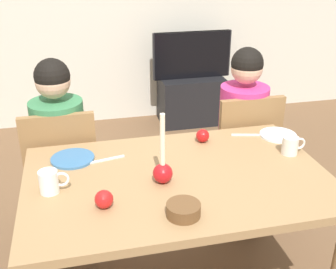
% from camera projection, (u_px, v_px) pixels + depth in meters
% --- Properties ---
extents(dining_table, '(1.40, 0.90, 0.75)m').
position_uv_depth(dining_table, '(178.00, 191.00, 1.97)').
color(dining_table, '#99754C').
rests_on(dining_table, ground).
extents(chair_left, '(0.40, 0.40, 0.90)m').
position_uv_depth(chair_left, '(63.00, 170.00, 2.46)').
color(chair_left, olive).
rests_on(chair_left, ground).
extents(chair_right, '(0.40, 0.40, 0.90)m').
position_uv_depth(chair_right, '(242.00, 150.00, 2.69)').
color(chair_right, olive).
rests_on(chair_right, ground).
extents(person_left_child, '(0.30, 0.30, 1.17)m').
position_uv_depth(person_left_child, '(62.00, 159.00, 2.46)').
color(person_left_child, '#33384C').
rests_on(person_left_child, ground).
extents(person_right_child, '(0.30, 0.30, 1.17)m').
position_uv_depth(person_right_child, '(241.00, 140.00, 2.69)').
color(person_right_child, '#33384C').
rests_on(person_right_child, ground).
extents(tv_stand, '(0.64, 0.40, 0.48)m').
position_uv_depth(tv_stand, '(191.00, 100.00, 4.33)').
color(tv_stand, black).
rests_on(tv_stand, ground).
extents(tv, '(0.79, 0.05, 0.46)m').
position_uv_depth(tv, '(192.00, 55.00, 4.13)').
color(tv, black).
rests_on(tv, tv_stand).
extents(candle_centerpiece, '(0.09, 0.09, 0.33)m').
position_uv_depth(candle_centerpiece, '(163.00, 169.00, 1.85)').
color(candle_centerpiece, red).
rests_on(candle_centerpiece, dining_table).
extents(plate_left, '(0.21, 0.21, 0.01)m').
position_uv_depth(plate_left, '(73.00, 159.00, 2.07)').
color(plate_left, teal).
rests_on(plate_left, dining_table).
extents(plate_right, '(0.20, 0.20, 0.01)m').
position_uv_depth(plate_right, '(278.00, 135.00, 2.32)').
color(plate_right, silver).
rests_on(plate_right, dining_table).
extents(mug_left, '(0.13, 0.08, 0.10)m').
position_uv_depth(mug_left, '(50.00, 182.00, 1.79)').
color(mug_left, white).
rests_on(mug_left, dining_table).
extents(mug_right, '(0.12, 0.08, 0.09)m').
position_uv_depth(mug_right, '(291.00, 145.00, 2.11)').
color(mug_right, silver).
rests_on(mug_right, dining_table).
extents(fork_left, '(0.18, 0.05, 0.01)m').
position_uv_depth(fork_left, '(107.00, 159.00, 2.07)').
color(fork_left, silver).
rests_on(fork_left, dining_table).
extents(fork_right, '(0.18, 0.06, 0.01)m').
position_uv_depth(fork_right, '(247.00, 135.00, 2.33)').
color(fork_right, silver).
rests_on(fork_right, dining_table).
extents(bowl_walnuts, '(0.14, 0.14, 0.05)m').
position_uv_depth(bowl_walnuts, '(183.00, 210.00, 1.64)').
color(bowl_walnuts, brown).
rests_on(bowl_walnuts, dining_table).
extents(apple_near_candle, '(0.07, 0.07, 0.07)m').
position_uv_depth(apple_near_candle, '(203.00, 136.00, 2.24)').
color(apple_near_candle, red).
rests_on(apple_near_candle, dining_table).
extents(apple_by_left_plate, '(0.08, 0.08, 0.08)m').
position_uv_depth(apple_by_left_plate, '(104.00, 199.00, 1.69)').
color(apple_by_left_plate, red).
rests_on(apple_by_left_plate, dining_table).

